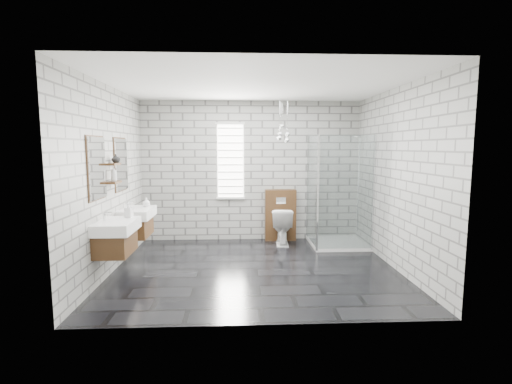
{
  "coord_description": "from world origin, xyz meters",
  "views": [
    {
      "loc": [
        -0.24,
        -5.41,
        1.82
      ],
      "look_at": [
        0.03,
        0.35,
        1.12
      ],
      "focal_mm": 26.0,
      "sensor_mm": 36.0,
      "label": 1
    }
  ],
  "objects": [
    {
      "name": "ceiling",
      "position": [
        0.0,
        0.0,
        2.71
      ],
      "size": [
        4.2,
        3.6,
        0.02
      ],
      "primitive_type": "cube",
      "color": "white",
      "rests_on": "wall_back"
    },
    {
      "name": "wall_right",
      "position": [
        2.11,
        0.0,
        1.35
      ],
      "size": [
        0.02,
        3.6,
        2.7
      ],
      "primitive_type": "cube",
      "color": "#A1A09B",
      "rests_on": "floor"
    },
    {
      "name": "vase",
      "position": [
        -2.02,
        0.06,
        1.66
      ],
      "size": [
        0.14,
        0.14,
        0.12
      ],
      "primitive_type": "imported",
      "rotation": [
        0.0,
        0.0,
        -0.18
      ],
      "color": "#B2B2B2",
      "rests_on": "shelf_upper"
    },
    {
      "name": "shelf_lower",
      "position": [
        -2.03,
        -0.05,
        1.32
      ],
      "size": [
        0.14,
        0.3,
        0.03
      ],
      "primitive_type": "cube",
      "color": "#492D16",
      "rests_on": "wall_left"
    },
    {
      "name": "wall_left",
      "position": [
        -2.11,
        0.0,
        1.35
      ],
      "size": [
        0.02,
        3.6,
        2.7
      ],
      "primitive_type": "cube",
      "color": "#A1A09B",
      "rests_on": "floor"
    },
    {
      "name": "toilet",
      "position": [
        0.57,
        1.41,
        0.34
      ],
      "size": [
        0.43,
        0.7,
        0.69
      ],
      "primitive_type": "imported",
      "rotation": [
        0.0,
        0.0,
        3.07
      ],
      "color": "white",
      "rests_on": "floor"
    },
    {
      "name": "vanity_right",
      "position": [
        -1.91,
        0.49,
        0.76
      ],
      "size": [
        0.47,
        0.7,
        1.57
      ],
      "color": "#492D16",
      "rests_on": "wall_left"
    },
    {
      "name": "wall_back",
      "position": [
        0.0,
        1.81,
        1.35
      ],
      "size": [
        4.2,
        0.02,
        2.7
      ],
      "primitive_type": "cube",
      "color": "#A1A09B",
      "rests_on": "floor"
    },
    {
      "name": "soap_bottle_b",
      "position": [
        -1.76,
        0.66,
        0.92
      ],
      "size": [
        0.13,
        0.13,
        0.15
      ],
      "primitive_type": "imported",
      "rotation": [
        0.0,
        0.0,
        -0.08
      ],
      "color": "#B2B2B2",
      "rests_on": "vanity_right"
    },
    {
      "name": "soap_bottle_c",
      "position": [
        -2.02,
        -0.07,
        1.44
      ],
      "size": [
        0.1,
        0.1,
        0.22
      ],
      "primitive_type": "imported",
      "rotation": [
        0.0,
        0.0,
        -0.29
      ],
      "color": "#B2B2B2",
      "rests_on": "shelf_lower"
    },
    {
      "name": "floor",
      "position": [
        0.0,
        0.0,
        -0.01
      ],
      "size": [
        4.2,
        3.6,
        0.02
      ],
      "primitive_type": "cube",
      "color": "black",
      "rests_on": "ground"
    },
    {
      "name": "shower_enclosure",
      "position": [
        1.5,
        1.18,
        0.5
      ],
      "size": [
        1.0,
        1.0,
        2.03
      ],
      "color": "white",
      "rests_on": "floor"
    },
    {
      "name": "soap_bottle_a",
      "position": [
        -1.77,
        -0.27,
        0.95
      ],
      "size": [
        0.11,
        0.11,
        0.2
      ],
      "primitive_type": "imported",
      "rotation": [
        0.0,
        0.0,
        -0.16
      ],
      "color": "#B2B2B2",
      "rests_on": "vanity_left"
    },
    {
      "name": "wall_front",
      "position": [
        0.0,
        -1.81,
        1.35
      ],
      "size": [
        4.2,
        0.02,
        2.7
      ],
      "primitive_type": "cube",
      "color": "#A1A09B",
      "rests_on": "floor"
    },
    {
      "name": "shelf_upper",
      "position": [
        -2.03,
        -0.05,
        1.58
      ],
      "size": [
        0.14,
        0.3,
        0.03
      ],
      "primitive_type": "cube",
      "color": "#492D16",
      "rests_on": "wall_left"
    },
    {
      "name": "vanity_left",
      "position": [
        -1.91,
        -0.51,
        0.76
      ],
      "size": [
        0.47,
        0.7,
        1.57
      ],
      "color": "#492D16",
      "rests_on": "wall_left"
    },
    {
      "name": "flush_plate",
      "position": [
        0.57,
        1.6,
        0.8
      ],
      "size": [
        0.18,
        0.01,
        0.12
      ],
      "primitive_type": "cube",
      "color": "silver",
      "rests_on": "cistern_panel"
    },
    {
      "name": "cistern_panel",
      "position": [
        0.57,
        1.7,
        0.5
      ],
      "size": [
        0.6,
        0.2,
        1.0
      ],
      "primitive_type": "cube",
      "color": "#492D16",
      "rests_on": "floor"
    },
    {
      "name": "pendant_cluster",
      "position": [
        0.57,
        1.36,
        2.06
      ],
      "size": [
        0.25,
        0.25,
        0.8
      ],
      "color": "silver",
      "rests_on": "ceiling"
    },
    {
      "name": "window",
      "position": [
        -0.4,
        1.78,
        1.55
      ],
      "size": [
        0.56,
        0.05,
        1.48
      ],
      "color": "white",
      "rests_on": "wall_back"
    }
  ]
}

